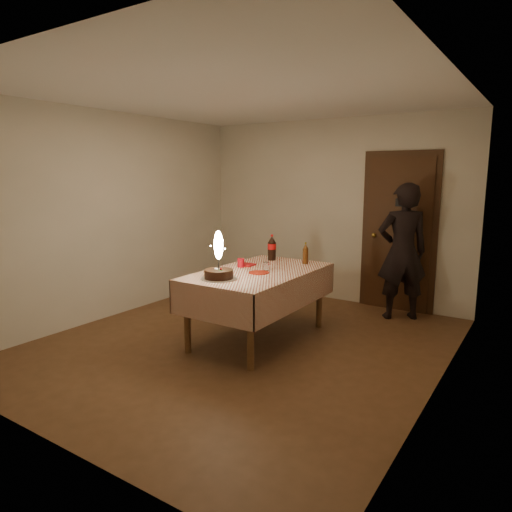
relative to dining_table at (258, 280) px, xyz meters
The scene contains 11 objects.
ground 0.71m from the dining_table, 105.90° to the right, with size 4.00×4.50×0.01m, color brown.
room_shell 0.99m from the dining_table, 101.34° to the right, with size 4.04×4.54×2.62m.
dining_table is the anchor object (origin of this frame).
birthday_cake 0.60m from the dining_table, 102.94° to the right, with size 0.36×0.36×0.49m.
red_plate 0.15m from the dining_table, 54.70° to the right, with size 0.22×0.22×0.01m, color #B71D0C.
red_cup 0.32m from the dining_table, 168.17° to the left, with size 0.08×0.08×0.10m, color red.
clear_cup 0.17m from the dining_table, 50.02° to the left, with size 0.07×0.07×0.09m, color white.
napkin_stack 0.34m from the dining_table, 147.24° to the left, with size 0.15×0.15×0.02m, color #B51417.
cola_bottle 0.70m from the dining_table, 108.43° to the left, with size 0.10×0.10×0.32m.
amber_bottle_right 0.72m from the dining_table, 69.15° to the left, with size 0.06×0.06×0.25m.
photographer 1.97m from the dining_table, 55.98° to the left, with size 0.75×0.69×1.72m.
Camera 1 is at (2.71, -3.88, 1.81)m, focal length 32.00 mm.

